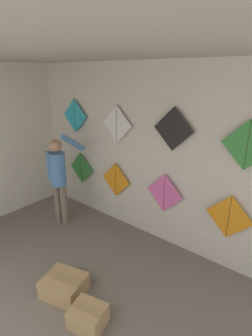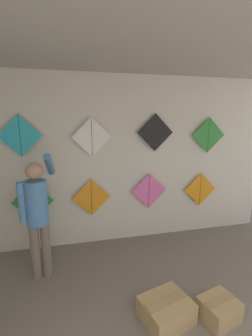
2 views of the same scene
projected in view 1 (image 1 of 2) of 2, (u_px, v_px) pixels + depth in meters
back_panel at (142, 153)px, 4.21m from camera, size 5.46×0.06×2.80m
ceiling_slab at (13, 49)px, 2.29m from camera, size 5.46×4.68×0.04m
shopkeeper at (59, 175)px, 4.56m from camera, size 0.42×0.63×1.69m
cardboard_box at (64, 286)px, 3.27m from camera, size 0.59×0.54×0.25m
cardboard_box_spare at (88, 316)px, 2.86m from camera, size 0.44×0.40×0.24m
kite_0 at (81, 168)px, 5.18m from camera, size 0.63×0.01×0.63m
kite_1 at (116, 180)px, 4.64m from camera, size 0.63×0.01×0.63m
kite_2 at (164, 193)px, 4.03m from camera, size 0.63×0.01×0.63m
kite_3 at (229, 217)px, 3.45m from camera, size 0.63×0.01×0.63m
kite_4 at (75, 116)px, 4.88m from camera, size 0.63×0.01×0.63m
kite_5 at (117, 124)px, 4.27m from camera, size 0.63×0.01×0.63m
kite_6 at (173, 129)px, 3.63m from camera, size 0.63×0.01×0.63m
kite_7 at (247, 145)px, 3.06m from camera, size 0.63×0.01×0.63m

